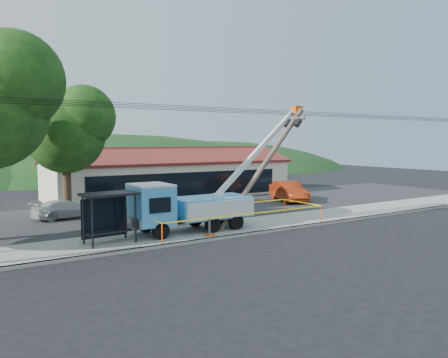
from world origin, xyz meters
name	(u,v)px	position (x,y,z in m)	size (l,w,h in m)	color
ground	(269,243)	(0.00, 0.00, 0.00)	(120.00, 120.00, 0.00)	black
curb	(245,234)	(0.00, 2.10, 0.07)	(60.00, 0.25, 0.15)	gray
sidewalk	(227,229)	(0.00, 4.00, 0.07)	(60.00, 4.00, 0.15)	gray
parking_lot	(168,211)	(0.00, 12.00, 0.05)	(60.00, 12.00, 0.10)	#28282B
strip_mall	(170,177)	(4.00, 19.98, 1.88)	(22.50, 8.53, 4.67)	beige
tree_lot	(65,126)	(-7.00, 13.00, 6.21)	(6.30, 5.60, 8.94)	#332316
hill_center	(113,172)	(10.00, 55.00, 0.00)	(89.60, 64.00, 32.00)	#163C16
hill_east	(214,168)	(30.00, 55.00, 0.00)	(72.80, 52.00, 26.00)	#163C16
utility_truck	(189,205)	(-2.36, 4.25, 1.64)	(11.45, 3.77, 7.31)	black
leaning_pole	(267,160)	(2.66, 3.61, 4.05)	(6.34, 1.73, 7.26)	brown
bus_shelter	(108,206)	(-7.09, 3.95, 2.00)	(2.75, 1.83, 2.53)	black
caution_tape	(233,213)	(0.54, 4.09, 0.93)	(10.98, 3.67, 1.06)	#ED4D0C
car_silver	(126,222)	(-4.10, 9.75, 0.00)	(1.80, 4.48, 1.53)	#B6BABE
car_red	(288,202)	(10.82, 10.98, 0.00)	(1.79, 5.13, 1.69)	#A22C10
car_white	(66,220)	(-7.26, 12.57, 0.00)	(1.73, 4.25, 1.23)	silver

